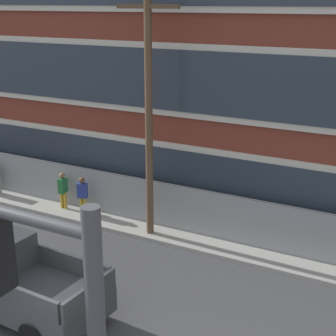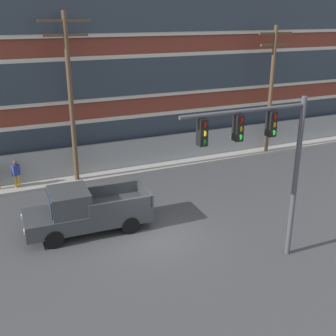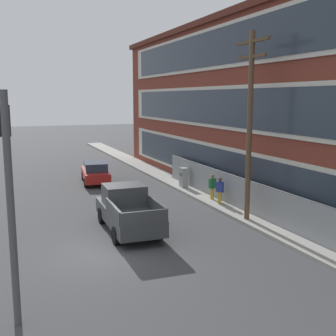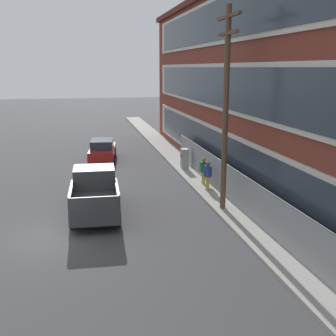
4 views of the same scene
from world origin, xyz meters
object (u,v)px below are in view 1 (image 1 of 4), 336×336
at_px(utility_pole_near_corner, 149,97).
at_px(pedestrian_by_fence, 63,189).
at_px(pedestrian_near_cabinet, 83,195).
at_px(pickup_truck_dark_grey, 10,280).

relative_size(utility_pole_near_corner, pedestrian_by_fence, 5.51).
xyz_separation_m(pedestrian_near_cabinet, pedestrian_by_fence, (-1.06, 0.08, 0.00)).
height_order(pedestrian_near_cabinet, pedestrian_by_fence, same).
bearing_deg(pedestrian_near_cabinet, pickup_truck_dark_grey, -69.86).
xyz_separation_m(pickup_truck_dark_grey, utility_pole_near_corner, (0.98, 5.94, 4.21)).
bearing_deg(pickup_truck_dark_grey, pedestrian_near_cabinet, 110.14).
relative_size(pickup_truck_dark_grey, utility_pole_near_corner, 0.60).
bearing_deg(pedestrian_by_fence, utility_pole_near_corner, -4.20).
bearing_deg(pedestrian_near_cabinet, pedestrian_by_fence, 175.68).
bearing_deg(pedestrian_by_fence, pickup_truck_dark_grey, -62.03).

